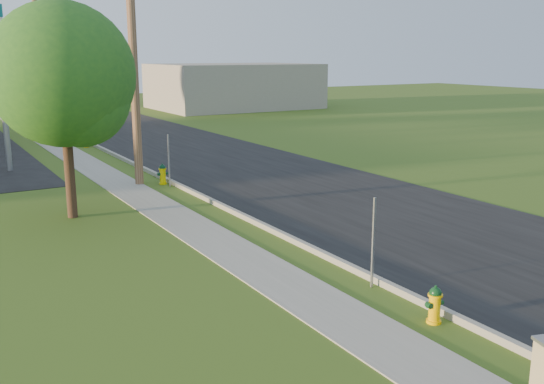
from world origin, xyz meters
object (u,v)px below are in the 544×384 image
at_px(utility_pole_mid, 133,53).
at_px(hydrant_near, 435,305).
at_px(tree_verge, 67,80).
at_px(hydrant_mid, 163,174).
at_px(utility_pole_far, 40,56).
at_px(hydrant_far, 86,140).

relative_size(utility_pole_mid, hydrant_near, 13.16).
xyz_separation_m(tree_verge, hydrant_mid, (4.05, 3.22, -3.78)).
bearing_deg(utility_pole_far, hydrant_near, -88.78).
xyz_separation_m(utility_pole_mid, hydrant_mid, (0.79, -0.44, -4.56)).
bearing_deg(tree_verge, utility_pole_mid, 48.32).
bearing_deg(utility_pole_far, hydrant_far, -85.06).
relative_size(hydrant_near, hydrant_mid, 0.91).
height_order(hydrant_near, hydrant_mid, hydrant_mid).
height_order(hydrant_near, hydrant_far, hydrant_far).
xyz_separation_m(utility_pole_mid, hydrant_far, (0.64, 10.62, -4.58)).
bearing_deg(hydrant_near, utility_pole_mid, 92.71).
height_order(utility_pole_far, hydrant_near, utility_pole_far).
relative_size(utility_pole_mid, tree_verge, 1.51).
distance_m(hydrant_near, hydrant_far, 25.41).
distance_m(utility_pole_far, hydrant_mid, 18.97).
bearing_deg(hydrant_mid, tree_verge, -141.49).
xyz_separation_m(utility_pole_mid, tree_verge, (-3.26, -3.66, -0.78)).
relative_size(hydrant_mid, hydrant_far, 1.07).
xyz_separation_m(utility_pole_far, tree_verge, (-3.26, -21.66, -0.63)).
height_order(utility_pole_mid, hydrant_mid, utility_pole_mid).
distance_m(utility_pole_mid, utility_pole_far, 18.00).
distance_m(utility_pole_far, hydrant_far, 8.63).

